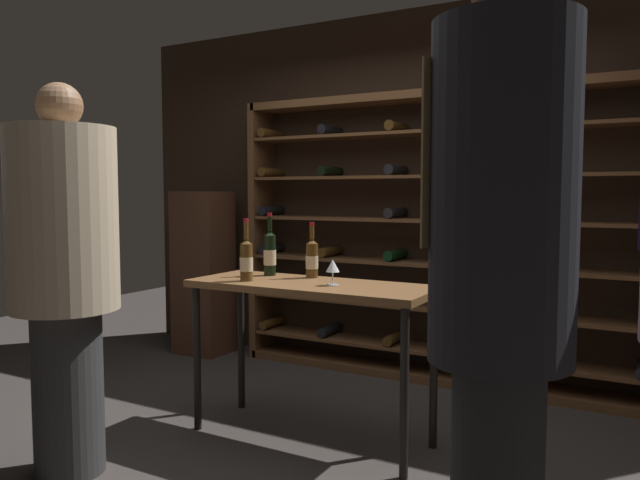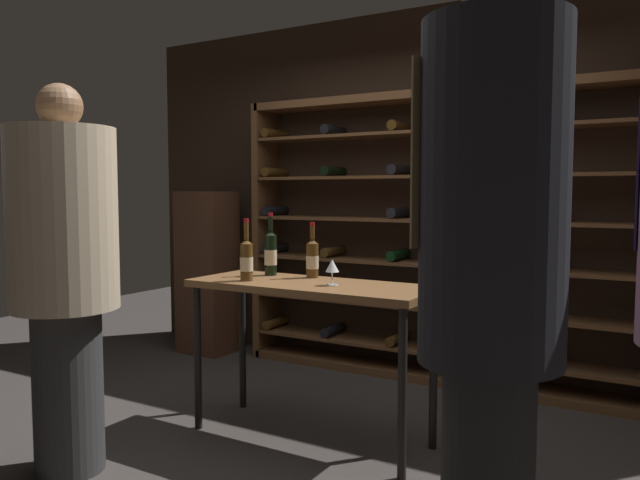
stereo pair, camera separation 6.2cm
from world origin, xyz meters
TOP-DOWN VIEW (x-y plane):
  - ground_plane at (0.00, 0.00)m, footprint 9.53×9.53m
  - back_wall at (0.00, 1.77)m, footprint 5.17×0.10m
  - wine_rack at (0.19, 1.56)m, footprint 3.08×0.32m
  - tasting_table at (-0.02, 0.16)m, footprint 1.39×0.53m
  - person_host_in_suit at (1.29, -0.99)m, footprint 0.42×0.42m
  - person_guest_khaki at (-0.85, -0.80)m, footprint 0.52×0.52m
  - display_cabinet at (-1.79, 1.35)m, footprint 0.44×0.36m
  - wine_bottle_red_label at (-0.39, 0.31)m, footprint 0.08×0.08m
  - wine_bottle_black_capsule at (-0.38, 0.04)m, footprint 0.07×0.07m
  - wine_bottle_green_slim at (-0.12, 0.34)m, footprint 0.07×0.07m
  - wine_glass_stemmed_right at (0.13, 0.13)m, footprint 0.07×0.07m

SIDE VIEW (x-z plane):
  - ground_plane at x=0.00m, z-range 0.00..0.00m
  - display_cabinet at x=-1.79m, z-range 0.00..1.40m
  - tasting_table at x=-0.02m, z-range 0.34..1.23m
  - wine_glass_stemmed_right at x=0.13m, z-range 0.92..1.06m
  - wine_bottle_green_slim at x=-0.12m, z-range 0.84..1.17m
  - wine_bottle_black_capsule at x=-0.38m, z-range 0.83..1.19m
  - wine_bottle_red_label at x=-0.39m, z-range 0.84..1.22m
  - person_guest_khaki at x=-0.85m, z-range 0.09..2.01m
  - wine_rack at x=0.19m, z-range -0.01..2.11m
  - person_host_in_suit at x=1.29m, z-range 0.12..2.19m
  - back_wall at x=0.00m, z-range 0.00..2.78m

